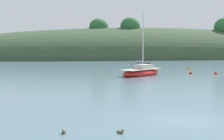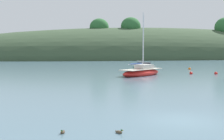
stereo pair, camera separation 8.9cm
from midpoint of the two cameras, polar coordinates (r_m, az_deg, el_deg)
The scene contains 9 objects.
ground_plane at distance 17.33m, azimuth 12.36°, elevation -8.81°, with size 400.00×400.00×0.00m, color slate.
far_shoreline_hill at distance 105.58m, azimuth 7.09°, elevation 2.16°, with size 150.00×36.00×23.47m.
sailboat_black_sloop at distance 52.77m, azimuth 5.53°, elevation 0.43°, with size 3.08×6.65×9.08m.
sailboat_white_near at distance 42.84m, azimuth 5.31°, elevation -0.39°, with size 7.18×6.35×8.60m.
mooring_buoy_channel at distance 46.11m, azimuth 13.93°, elevation -0.56°, with size 0.44×0.44×0.54m.
mooring_buoy_inner at distance 55.05m, azimuth 13.66°, elevation 0.21°, with size 0.44×0.44×0.54m.
mooring_buoy_outer at distance 46.82m, azimuth 18.04°, elevation -0.57°, with size 0.44×0.44×0.54m.
duck_straggler at distance 14.61m, azimuth 1.45°, elevation -10.96°, with size 0.36×0.37×0.24m.
duck_lead at distance 14.73m, azimuth -8.60°, elevation -10.88°, with size 0.27×0.42×0.24m.
Camera 2 is at (-6.54, -15.56, 3.88)m, focal length 51.44 mm.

